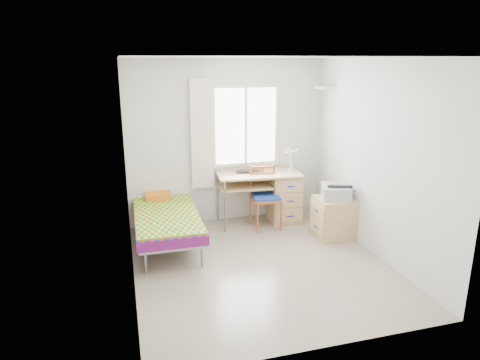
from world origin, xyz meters
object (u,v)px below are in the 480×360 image
Objects in this scene: bed at (166,216)px; desk at (279,194)px; printer at (336,191)px; cabinet at (334,218)px; chair at (265,193)px.

bed is 1.40× the size of desk.
bed reaches higher than printer.
printer reaches higher than cabinet.
desk is 2.46× the size of printer.
bed is 1.94m from desk.
bed is at bearing 169.96° from cabinet.
cabinet is 1.09× the size of printer.
bed is at bearing -164.27° from desk.
bed is at bearing -171.70° from printer.
printer is (0.88, -0.65, 0.15)m from chair.
desk is 1.05m from printer.
chair reaches higher than cabinet.
desk reaches higher than bed.
chair is (-0.32, -0.20, 0.11)m from desk.
bed is 2.48m from cabinet.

